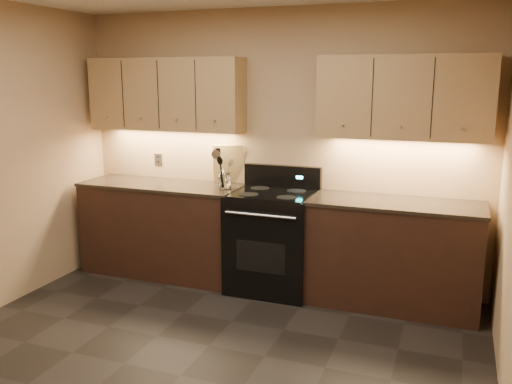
% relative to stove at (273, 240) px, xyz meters
% --- Properties ---
extents(floor, '(4.00, 4.00, 0.00)m').
position_rel_stove_xyz_m(floor, '(-0.08, -1.68, -0.48)').
color(floor, black).
rests_on(floor, ground).
extents(wall_back, '(4.00, 0.04, 2.60)m').
position_rel_stove_xyz_m(wall_back, '(-0.08, 0.32, 0.82)').
color(wall_back, tan).
rests_on(wall_back, ground).
extents(counter_left, '(1.62, 0.62, 0.93)m').
position_rel_stove_xyz_m(counter_left, '(-1.18, 0.02, -0.01)').
color(counter_left, black).
rests_on(counter_left, ground).
extents(counter_right, '(1.46, 0.62, 0.93)m').
position_rel_stove_xyz_m(counter_right, '(1.10, 0.02, -0.01)').
color(counter_right, black).
rests_on(counter_right, ground).
extents(stove, '(0.76, 0.68, 1.14)m').
position_rel_stove_xyz_m(stove, '(0.00, 0.00, 0.00)').
color(stove, black).
rests_on(stove, ground).
extents(upper_cab_left, '(1.60, 0.30, 0.70)m').
position_rel_stove_xyz_m(upper_cab_left, '(-1.18, 0.17, 1.32)').
color(upper_cab_left, tan).
rests_on(upper_cab_left, wall_back).
extents(upper_cab_right, '(1.44, 0.30, 0.70)m').
position_rel_stove_xyz_m(upper_cab_right, '(1.10, 0.17, 1.32)').
color(upper_cab_right, tan).
rests_on(upper_cab_right, wall_back).
extents(outlet_plate, '(0.08, 0.01, 0.12)m').
position_rel_stove_xyz_m(outlet_plate, '(-1.38, 0.31, 0.64)').
color(outlet_plate, '#B2B5BA').
rests_on(outlet_plate, wall_back).
extents(utensil_crock, '(0.14, 0.14, 0.15)m').
position_rel_stove_xyz_m(utensil_crock, '(-0.50, 0.03, 0.52)').
color(utensil_crock, white).
rests_on(utensil_crock, counter_left).
extents(cutting_board, '(0.32, 0.18, 0.39)m').
position_rel_stove_xyz_m(cutting_board, '(-0.56, 0.28, 0.64)').
color(cutting_board, tan).
rests_on(cutting_board, counter_left).
extents(wooden_spoon, '(0.17, 0.09, 0.29)m').
position_rel_stove_xyz_m(wooden_spoon, '(-0.53, 0.02, 0.61)').
color(wooden_spoon, tan).
rests_on(wooden_spoon, utensil_crock).
extents(black_spoon, '(0.07, 0.16, 0.31)m').
position_rel_stove_xyz_m(black_spoon, '(-0.52, 0.04, 0.62)').
color(black_spoon, black).
rests_on(black_spoon, utensil_crock).
extents(black_turner, '(0.16, 0.11, 0.39)m').
position_rel_stove_xyz_m(black_turner, '(-0.50, 0.01, 0.66)').
color(black_turner, black).
rests_on(black_turner, utensil_crock).
extents(steel_spatula, '(0.22, 0.11, 0.40)m').
position_rel_stove_xyz_m(steel_spatula, '(-0.47, 0.05, 0.66)').
color(steel_spatula, silver).
rests_on(steel_spatula, utensil_crock).
extents(steel_skimmer, '(0.21, 0.11, 0.36)m').
position_rel_stove_xyz_m(steel_skimmer, '(-0.46, 0.02, 0.64)').
color(steel_skimmer, silver).
rests_on(steel_skimmer, utensil_crock).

